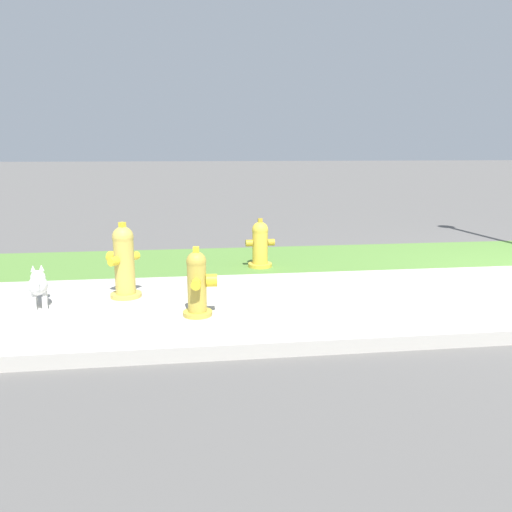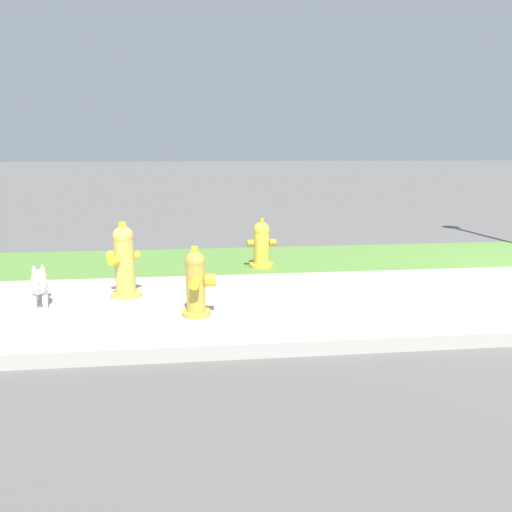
{
  "view_description": "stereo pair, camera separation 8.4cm",
  "coord_description": "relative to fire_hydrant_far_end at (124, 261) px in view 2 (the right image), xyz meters",
  "views": [
    {
      "loc": [
        -4.69,
        -4.81,
        1.54
      ],
      "look_at": [
        -3.99,
        0.46,
        0.4
      ],
      "focal_mm": 35.0,
      "sensor_mm": 36.0,
      "label": 1
    },
    {
      "loc": [
        -4.6,
        -4.82,
        1.54
      ],
      "look_at": [
        -3.99,
        0.46,
        0.4
      ],
      "focal_mm": 35.0,
      "sensor_mm": 36.0,
      "label": 2
    }
  ],
  "objects": [
    {
      "name": "fire_hydrant_at_driveway",
      "position": [
        0.75,
        -0.71,
        -0.07
      ],
      "size": [
        0.33,
        0.36,
        0.67
      ],
      "rotation": [
        0.0,
        0.0,
        4.64
      ],
      "color": "gold",
      "rests_on": "ground"
    },
    {
      "name": "grass_verge",
      "position": [
        5.39,
        1.66,
        -0.39
      ],
      "size": [
        18.0,
        1.76,
        0.01
      ],
      "primitive_type": "cube",
      "color": "#568438",
      "rests_on": "ground"
    },
    {
      "name": "small_white_dog",
      "position": [
        -0.81,
        -0.21,
        -0.16
      ],
      "size": [
        0.26,
        0.48,
        0.39
      ],
      "rotation": [
        0.0,
        0.0,
        1.83
      ],
      "color": "white",
      "rests_on": "ground"
    },
    {
      "name": "fire_hydrant_far_end",
      "position": [
        0.0,
        0.0,
        0.0
      ],
      "size": [
        0.36,
        0.36,
        0.81
      ],
      "rotation": [
        0.0,
        0.0,
        0.92
      ],
      "color": "gold",
      "rests_on": "ground"
    },
    {
      "name": "fire_hydrant_by_grass_verge",
      "position": [
        1.61,
        1.21,
        -0.08
      ],
      "size": [
        0.39,
        0.36,
        0.65
      ],
      "rotation": [
        0.0,
        0.0,
        0.06
      ],
      "color": "gold",
      "rests_on": "ground"
    }
  ]
}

